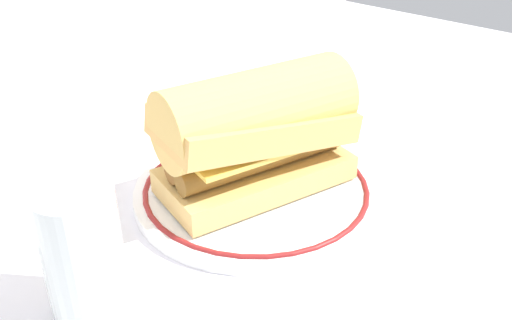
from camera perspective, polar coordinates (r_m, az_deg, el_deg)
ground_plane at (r=0.63m, az=-0.11°, el=-2.86°), size 1.50×1.50×0.00m
plate at (r=0.61m, az=0.00°, el=-3.02°), size 0.26×0.26×0.01m
sausage_sandwich at (r=0.58m, az=0.00°, el=3.02°), size 0.22×0.15×0.13m
drinking_glass at (r=0.47m, az=-16.83°, el=-9.57°), size 0.06×0.06×0.11m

